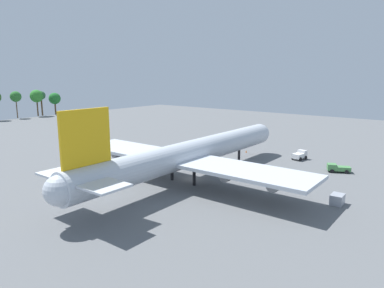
# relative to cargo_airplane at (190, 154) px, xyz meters

# --- Properties ---
(ground_plane) EXTENTS (282.84, 282.84, 0.00)m
(ground_plane) POSITION_rel_cargo_airplane_xyz_m (0.61, 0.00, -6.04)
(ground_plane) COLOR slate
(cargo_airplane) EXTENTS (70.71, 58.41, 18.08)m
(cargo_airplane) POSITION_rel_cargo_airplane_xyz_m (0.00, 0.00, 0.00)
(cargo_airplane) COLOR silver
(cargo_airplane) RESTS_ON ground_plane
(pushback_tractor) EXTENTS (4.20, 5.72, 1.98)m
(pushback_tractor) POSITION_rel_cargo_airplane_xyz_m (26.91, -24.45, -5.00)
(pushback_tractor) COLOR #4C8C4C
(pushback_tractor) RESTS_ON ground_plane
(catering_truck) EXTENTS (4.74, 3.37, 2.47)m
(catering_truck) POSITION_rel_cargo_airplane_xyz_m (33.80, -12.39, -4.79)
(catering_truck) COLOR silver
(catering_truck) RESTS_ON ground_plane
(cargo_container_fore) EXTENTS (2.88, 2.21, 1.89)m
(cargo_container_fore) POSITION_rel_cargo_airplane_xyz_m (4.53, -30.60, -5.09)
(cargo_container_fore) COLOR #999EA8
(cargo_container_fore) RESTS_ON ground_plane
(safety_cone_nose) EXTENTS (0.45, 0.45, 0.65)m
(safety_cone_nose) POSITION_rel_cargo_airplane_xyz_m (32.43, 3.78, -5.71)
(safety_cone_nose) COLOR orange
(safety_cone_nose) RESTS_ON ground_plane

